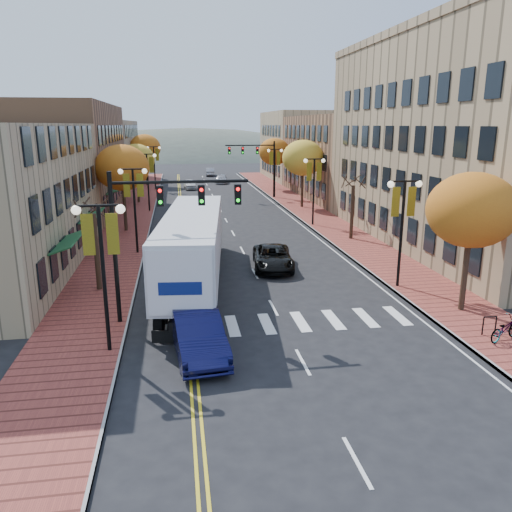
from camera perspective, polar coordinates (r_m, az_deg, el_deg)
name	(u,v)px	position (r m, az deg, el deg)	size (l,w,h in m)	color
ground	(291,341)	(21.62, 4.05, -9.63)	(200.00, 200.00, 0.00)	black
sidewalk_left	(134,214)	(52.60, -13.77, 4.68)	(4.00, 85.00, 0.15)	brown
sidewalk_right	(305,210)	(54.14, 5.64, 5.31)	(4.00, 85.00, 0.15)	brown
building_left_mid	(54,159)	(56.64, -22.05, 10.27)	(12.00, 24.00, 11.00)	brown
building_left_far	(93,153)	(81.22, -18.17, 11.13)	(12.00, 26.00, 9.50)	#9E8966
building_right_near	(486,144)	(42.07, 24.76, 11.53)	(15.00, 28.00, 15.00)	#997F5B
building_right_mid	(360,157)	(65.48, 11.85, 11.05)	(15.00, 24.00, 10.00)	brown
building_right_far	(314,146)	(86.36, 6.63, 12.42)	(15.00, 20.00, 11.00)	#9E8966
tree_left_a	(97,252)	(28.31, -17.76, 0.43)	(0.28, 0.28, 4.20)	#382619
tree_left_b	(122,168)	(43.52, -15.06, 9.71)	(4.48, 4.48, 7.21)	#382619
tree_left_c	(136,160)	(59.45, -13.52, 10.66)	(4.16, 4.16, 6.69)	#382619
tree_left_d	(145,148)	(77.36, -12.58, 11.98)	(4.61, 4.61, 7.42)	#382619
tree_right_a	(472,210)	(25.43, 23.44, 4.81)	(4.16, 4.16, 6.69)	#382619
tree_right_b	(352,212)	(40.11, 10.92, 4.94)	(0.28, 0.28, 4.20)	#382619
tree_right_c	(303,158)	(54.97, 5.39, 11.10)	(4.48, 4.48, 7.21)	#382619
tree_right_d	(274,152)	(70.57, 2.12, 11.83)	(4.35, 4.35, 7.00)	#382619
lamp_left_a	(102,250)	(19.93, -17.23, 0.67)	(1.96, 0.36, 6.05)	black
lamp_left_b	(134,194)	(35.58, -13.77, 6.89)	(1.96, 0.36, 6.05)	black
lamp_left_c	(147,171)	(53.44, -12.30, 9.48)	(1.96, 0.36, 6.05)	black
lamp_left_d	(154,159)	(71.37, -11.56, 10.78)	(1.96, 0.36, 6.05)	black
lamp_right_a	(403,213)	(28.28, 16.43, 4.76)	(1.96, 0.36, 6.05)	black
lamp_right_b	(314,179)	(45.05, 6.64, 8.79)	(1.96, 0.36, 6.05)	black
lamp_right_c	(275,163)	(62.51, 2.17, 10.53)	(1.96, 0.36, 6.05)	black
traffic_mast_near	(157,218)	(22.53, -11.23, 4.27)	(6.10, 0.35, 7.00)	black
traffic_mast_far	(259,158)	(62.10, 0.31, 11.09)	(6.10, 0.34, 7.00)	black
semi_truck	(195,242)	(28.32, -7.04, 1.64)	(4.58, 17.57, 4.34)	black
navy_sedan	(198,333)	(20.24, -6.69, -8.79)	(1.83, 5.25, 1.73)	#0D0E37
black_suv	(273,257)	(31.79, 1.93, -0.17)	(2.41, 5.22, 1.45)	black
car_far_white	(190,184)	(72.43, -7.56, 8.14)	(1.65, 4.09, 1.39)	silver
car_far_silver	(221,179)	(79.20, -3.97, 8.75)	(1.79, 4.39, 1.28)	#A2A1A8
car_far_oncoming	(210,172)	(91.21, -5.23, 9.55)	(1.48, 4.23, 1.39)	#9999A0
bicycle	(505,329)	(23.53, 26.56, -7.45)	(0.66, 1.90, 1.00)	gray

